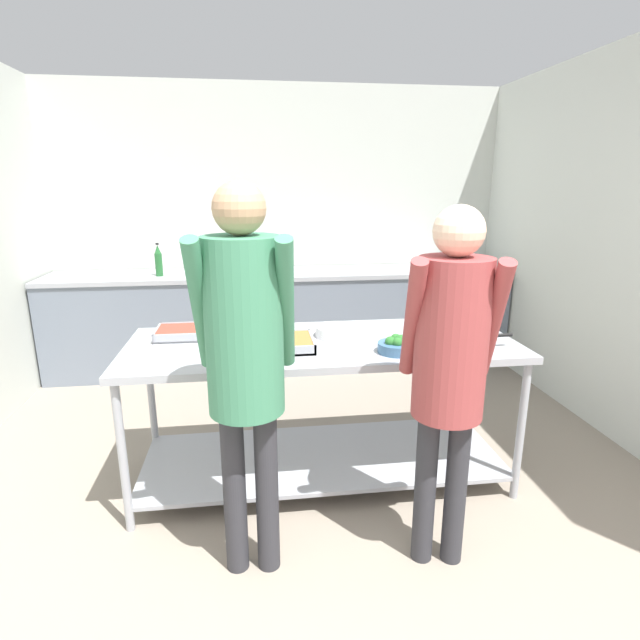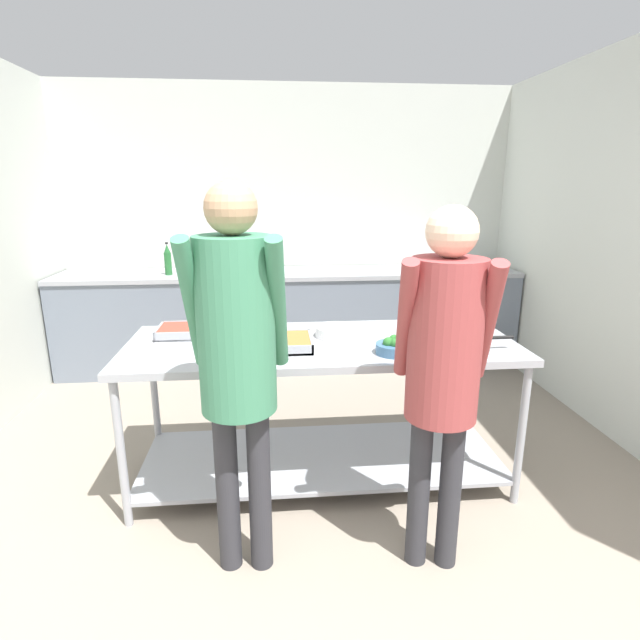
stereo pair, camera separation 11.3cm
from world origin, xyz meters
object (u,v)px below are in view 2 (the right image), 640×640
at_px(plate_stack, 337,332).
at_px(broccoli_bowl, 394,347).
at_px(serving_tray_roast, 190,331).
at_px(guest_serving_right, 237,343).
at_px(serving_tray_vegetables, 267,343).
at_px(guest_serving_left, 444,355).
at_px(sauce_pan, 460,343).
at_px(water_bottle, 168,260).

bearing_deg(plate_stack, broccoli_bowl, -51.60).
xyz_separation_m(serving_tray_roast, guest_serving_right, (0.35, -0.91, 0.21)).
relative_size(serving_tray_vegetables, guest_serving_left, 0.30).
xyz_separation_m(plate_stack, sauce_pan, (0.63, -0.31, 0.01)).
height_order(broccoli_bowl, water_bottle, water_bottle).
relative_size(serving_tray_vegetables, water_bottle, 1.66).
xyz_separation_m(serving_tray_roast, sauce_pan, (1.50, -0.43, 0.02)).
bearing_deg(guest_serving_left, water_bottle, 121.77).
bearing_deg(sauce_pan, plate_stack, 153.43).
height_order(broccoli_bowl, guest_serving_left, guest_serving_left).
bearing_deg(water_bottle, sauce_pan, -47.59).
bearing_deg(guest_serving_right, serving_tray_vegetables, 79.61).
xyz_separation_m(broccoli_bowl, sauce_pan, (0.36, 0.02, 0.00)).
relative_size(plate_stack, water_bottle, 0.88).
height_order(serving_tray_roast, water_bottle, water_bottle).
distance_m(broccoli_bowl, guest_serving_left, 0.55).
bearing_deg(plate_stack, water_bottle, 125.98).
bearing_deg(water_bottle, guest_serving_left, -58.23).
height_order(serving_tray_vegetables, guest_serving_right, guest_serving_right).
bearing_deg(serving_tray_roast, sauce_pan, -15.90).
relative_size(guest_serving_right, water_bottle, 5.93).
bearing_deg(serving_tray_roast, serving_tray_vegetables, -31.55).
distance_m(sauce_pan, guest_serving_right, 1.26).
bearing_deg(sauce_pan, water_bottle, 132.41).
distance_m(serving_tray_roast, sauce_pan, 1.56).
height_order(serving_tray_roast, plate_stack, plate_stack).
xyz_separation_m(sauce_pan, water_bottle, (-1.94, 2.13, 0.17)).
xyz_separation_m(guest_serving_left, guest_serving_right, (-0.86, 0.06, 0.06)).
xyz_separation_m(guest_serving_right, water_bottle, (-0.79, 2.62, -0.02)).
bearing_deg(broccoli_bowl, serving_tray_roast, 158.58).
bearing_deg(water_bottle, serving_tray_roast, -75.30).
bearing_deg(sauce_pan, broccoli_bowl, -177.16).
distance_m(plate_stack, sauce_pan, 0.70).
xyz_separation_m(serving_tray_vegetables, broccoli_bowl, (0.67, -0.16, 0.01)).
distance_m(serving_tray_vegetables, sauce_pan, 1.04).
bearing_deg(plate_stack, serving_tray_vegetables, -157.29).
bearing_deg(guest_serving_right, sauce_pan, 22.94).
height_order(guest_serving_left, water_bottle, guest_serving_left).
bearing_deg(sauce_pan, guest_serving_right, -157.06).
distance_m(serving_tray_roast, guest_serving_left, 1.56).
bearing_deg(sauce_pan, serving_tray_vegetables, 172.16).
height_order(serving_tray_vegetables, broccoli_bowl, broccoli_bowl).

